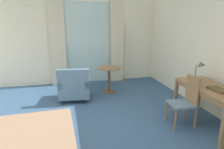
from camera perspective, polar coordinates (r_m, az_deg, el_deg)
name	(u,v)px	position (r m, az deg, el deg)	size (l,w,h in m)	color
ground	(93,136)	(3.60, -5.62, -17.50)	(5.77, 6.93, 0.10)	#38567A
wall_back	(76,38)	(6.24, -10.40, 10.50)	(5.37, 0.12, 2.84)	silver
balcony_glass_door	(88,43)	(6.21, -7.06, 9.03)	(1.39, 0.02, 2.50)	silver
curtain_panel_left	(58,44)	(6.07, -15.64, 8.72)	(0.47, 0.10, 2.55)	beige
curtain_panel_right	(117,42)	(6.29, 1.44, 9.46)	(0.41, 0.10, 2.55)	beige
writing_desk	(211,92)	(3.98, 27.05, -4.51)	(0.66, 1.41, 0.75)	olive
desk_chair	(186,99)	(3.89, 20.89, -6.74)	(0.46, 0.45, 0.94)	slate
desk_lamp	(200,67)	(4.31, 24.25, 2.01)	(0.23, 0.22, 0.40)	#4C4C51
closed_book	(218,89)	(3.82, 28.66, -3.85)	(0.22, 0.34, 0.03)	brown
armchair_by_window	(75,87)	(4.91, -10.87, -3.62)	(0.83, 0.80, 0.84)	slate
round_cafe_table	(109,74)	(5.31, -0.85, 0.16)	(0.64, 0.64, 0.71)	olive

